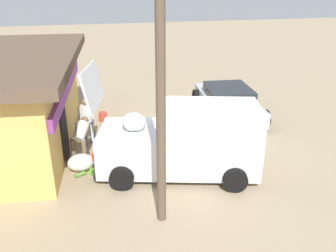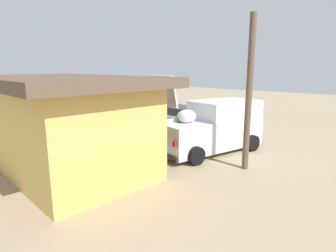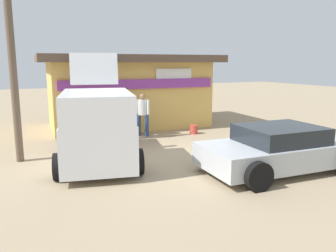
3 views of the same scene
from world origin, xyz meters
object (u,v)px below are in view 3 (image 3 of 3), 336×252
at_px(customer_bending, 111,116).
at_px(paint_bucket, 194,129).
at_px(storefront_bar, 128,90).
at_px(unloaded_banana_pile, 96,133).
at_px(vendor_standing, 143,112).
at_px(parked_sedan, 279,149).
at_px(delivery_van, 97,127).

xyz_separation_m(customer_bending, paint_bucket, (3.06, -0.71, -0.63)).
xyz_separation_m(storefront_bar, customer_bending, (-1.41, -2.09, -0.75)).
height_order(storefront_bar, unloaded_banana_pile, storefront_bar).
distance_m(vendor_standing, paint_bucket, 2.11).
bearing_deg(unloaded_banana_pile, storefront_bar, 46.41).
bearing_deg(parked_sedan, delivery_van, 144.72).
height_order(vendor_standing, unloaded_banana_pile, vendor_standing).
relative_size(storefront_bar, unloaded_banana_pile, 8.39).
distance_m(delivery_van, vendor_standing, 3.54).
bearing_deg(delivery_van, storefront_bar, 61.76).
bearing_deg(parked_sedan, paint_bucket, 85.73).
bearing_deg(paint_bucket, storefront_bar, 120.54).
height_order(parked_sedan, paint_bucket, parked_sedan).
bearing_deg(customer_bending, storefront_bar, 56.08).
bearing_deg(storefront_bar, delivery_van, -118.24).
bearing_deg(delivery_van, vendor_standing, 47.77).
height_order(delivery_van, paint_bucket, delivery_van).
xyz_separation_m(vendor_standing, paint_bucket, (1.90, -0.54, -0.74)).
height_order(parked_sedan, vendor_standing, vendor_standing).
distance_m(vendor_standing, customer_bending, 1.18).
relative_size(delivery_van, vendor_standing, 3.04).
bearing_deg(customer_bending, vendor_standing, -8.31).
distance_m(storefront_bar, vendor_standing, 2.37).
distance_m(customer_bending, paint_bucket, 3.20).
relative_size(vendor_standing, unloaded_banana_pile, 1.76).
xyz_separation_m(customer_bending, unloaded_banana_pile, (-0.54, 0.04, -0.57)).
bearing_deg(customer_bending, parked_sedan, -64.12).
xyz_separation_m(storefront_bar, parked_sedan, (1.29, -7.66, -1.00)).
relative_size(parked_sedan, customer_bending, 3.18).
xyz_separation_m(delivery_van, paint_bucket, (4.28, 2.08, -0.82)).
height_order(storefront_bar, delivery_van, delivery_van).
bearing_deg(delivery_van, unloaded_banana_pile, 76.65).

